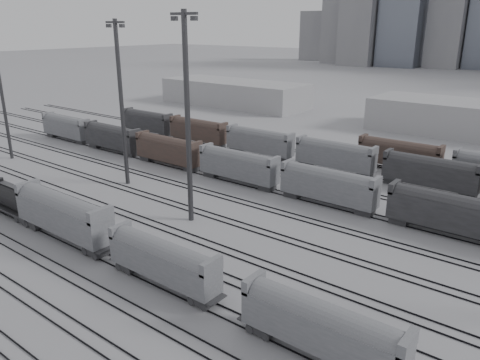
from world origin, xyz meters
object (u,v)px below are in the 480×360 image
Objects in this scene: light_mast_a at (2,95)px; light_mast_c at (188,115)px; hopper_car_b at (163,259)px; hopper_car_a at (63,213)px; tank_car_b at (2,193)px; hopper_car_c at (322,326)px.

light_mast_c is at bearing -0.70° from light_mast_a.
hopper_car_b is at bearing -13.89° from light_mast_a.
hopper_car_a is 0.60× the size of light_mast_c.
hopper_car_a is (15.73, 0.00, 0.88)m from tank_car_b.
hopper_car_c is 33.39m from light_mast_c.
hopper_car_a is 1.17× the size of hopper_car_c.
tank_car_b is at bearing -149.15° from light_mast_c.
hopper_car_b is at bearing 180.00° from hopper_car_c.
tank_car_b is at bearing -29.20° from light_mast_a.
hopper_car_b is (17.85, 0.00, -0.57)m from hopper_car_a.
light_mast_a is (-78.42, 14.89, 9.59)m from hopper_car_c.
hopper_car_b is 0.58× the size of light_mast_a.
hopper_car_c is (36.05, -0.00, -0.53)m from hopper_car_a.
light_mast_c is at bearing 152.90° from hopper_car_c.
hopper_car_b is at bearing -55.83° from light_mast_c.
hopper_car_a is at bearing 180.00° from hopper_car_b.
light_mast_c is at bearing 60.25° from hopper_car_a.
light_mast_c is (-9.69, 14.27, 11.59)m from hopper_car_b.
hopper_car_c reaches higher than tank_car_b.
hopper_car_b is 20.78m from light_mast_c.
hopper_car_b reaches higher than tank_car_b.
hopper_car_c is at bearing -0.00° from hopper_car_a.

